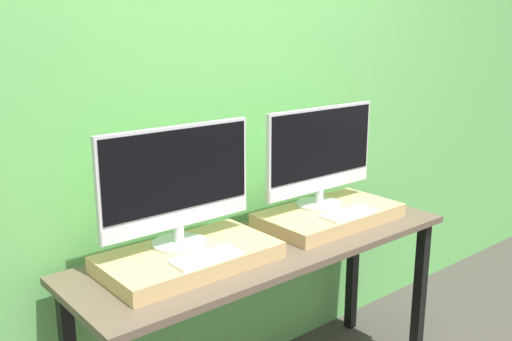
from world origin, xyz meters
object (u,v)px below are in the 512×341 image
at_px(keyboard_left, 207,257).
at_px(keyboard_right, 349,213).
at_px(monitor_left, 177,183).
at_px(monitor_right, 321,154).

relative_size(keyboard_left, keyboard_right, 1.00).
bearing_deg(monitor_left, keyboard_left, -90.00).
height_order(monitor_left, monitor_right, same).
height_order(monitor_left, keyboard_left, monitor_left).
bearing_deg(monitor_left, monitor_right, 0.00).
bearing_deg(monitor_left, keyboard_right, -13.27).
bearing_deg(keyboard_left, keyboard_right, 0.00).
xyz_separation_m(monitor_left, keyboard_left, (0.00, -0.19, -0.25)).
xyz_separation_m(keyboard_left, keyboard_right, (0.79, 0.00, 0.00)).
bearing_deg(keyboard_right, monitor_left, 166.73).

